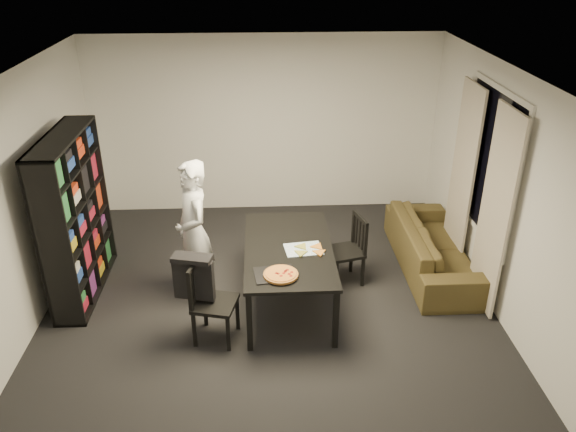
{
  "coord_description": "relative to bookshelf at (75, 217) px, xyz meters",
  "views": [
    {
      "loc": [
        -0.06,
        -5.11,
        3.77
      ],
      "look_at": [
        0.22,
        0.31,
        1.05
      ],
      "focal_mm": 35.0,
      "sensor_mm": 36.0,
      "label": 1
    }
  ],
  "objects": [
    {
      "name": "room",
      "position": [
        2.16,
        -0.6,
        0.35
      ],
      "size": [
        5.01,
        5.51,
        2.61
      ],
      "color": "black",
      "rests_on": "ground"
    },
    {
      "name": "window_pane",
      "position": [
        4.64,
        -0.0,
        0.55
      ],
      "size": [
        0.02,
        1.4,
        1.6
      ],
      "primitive_type": "cube",
      "color": "black",
      "rests_on": "room"
    },
    {
      "name": "window_frame",
      "position": [
        4.64,
        -0.0,
        0.55
      ],
      "size": [
        0.03,
        1.52,
        1.72
      ],
      "primitive_type": "cube",
      "color": "white",
      "rests_on": "room"
    },
    {
      "name": "curtain_left",
      "position": [
        4.56,
        -0.52,
        0.2
      ],
      "size": [
        0.03,
        0.7,
        2.25
      ],
      "primitive_type": "cube",
      "color": "beige",
      "rests_on": "room"
    },
    {
      "name": "curtain_right",
      "position": [
        4.56,
        0.52,
        0.2
      ],
      "size": [
        0.03,
        0.7,
        2.25
      ],
      "primitive_type": "cube",
      "color": "beige",
      "rests_on": "room"
    },
    {
      "name": "bookshelf",
      "position": [
        0.0,
        0.0,
        0.0
      ],
      "size": [
        0.35,
        1.5,
        1.9
      ],
      "primitive_type": "cube",
      "color": "black",
      "rests_on": "room"
    },
    {
      "name": "dining_table",
      "position": [
        2.37,
        -0.39,
        -0.3
      ],
      "size": [
        0.96,
        1.72,
        0.72
      ],
      "color": "black",
      "rests_on": "room"
    },
    {
      "name": "chair_left",
      "position": [
        1.51,
        -0.97,
        -0.44
      ],
      "size": [
        0.5,
        0.5,
        0.89
      ],
      "rotation": [
        0.0,
        0.0,
        1.34
      ],
      "color": "black",
      "rests_on": "room"
    },
    {
      "name": "chair_right",
      "position": [
        3.14,
        0.03,
        -0.47
      ],
      "size": [
        0.48,
        0.48,
        0.85
      ],
      "rotation": [
        0.0,
        0.0,
        -1.31
      ],
      "color": "black",
      "rests_on": "room"
    },
    {
      "name": "draped_jacket",
      "position": [
        1.39,
        -0.94,
        -0.21
      ],
      "size": [
        0.42,
        0.26,
        0.49
      ],
      "rotation": [
        0.0,
        0.0,
        1.34
      ],
      "color": "black",
      "rests_on": "chair_left"
    },
    {
      "name": "person",
      "position": [
        1.33,
        -0.18,
        -0.12
      ],
      "size": [
        0.6,
        0.71,
        1.66
      ],
      "primitive_type": "imported",
      "rotation": [
        0.0,
        0.0,
        -1.17
      ],
      "color": "white",
      "rests_on": "room"
    },
    {
      "name": "baking_tray",
      "position": [
        2.2,
        -0.94,
        -0.23
      ],
      "size": [
        0.44,
        0.37,
        0.01
      ],
      "primitive_type": "cube",
      "rotation": [
        0.0,
        0.0,
        0.13
      ],
      "color": "black",
      "rests_on": "dining_table"
    },
    {
      "name": "pepperoni_pizza",
      "position": [
        2.27,
        -0.98,
        -0.21
      ],
      "size": [
        0.35,
        0.35,
        0.03
      ],
      "rotation": [
        0.0,
        0.0,
        0.03
      ],
      "color": "#98602C",
      "rests_on": "dining_table"
    },
    {
      "name": "kitchen_towel",
      "position": [
        2.53,
        -0.45,
        -0.23
      ],
      "size": [
        0.43,
        0.35,
        0.01
      ],
      "primitive_type": "cube",
      "rotation": [
        0.0,
        0.0,
        0.13
      ],
      "color": "white",
      "rests_on": "dining_table"
    },
    {
      "name": "pizza_slices",
      "position": [
        2.6,
        -0.48,
        -0.22
      ],
      "size": [
        0.4,
        0.34,
        0.01
      ],
      "primitive_type": null,
      "rotation": [
        0.0,
        0.0,
        0.09
      ],
      "color": "gold",
      "rests_on": "dining_table"
    },
    {
      "name": "sofa",
      "position": [
        4.22,
        0.26,
        -0.65
      ],
      "size": [
        0.79,
        2.03,
        0.59
      ],
      "primitive_type": "imported",
      "rotation": [
        0.0,
        0.0,
        1.57
      ],
      "color": "#45411B",
      "rests_on": "room"
    }
  ]
}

